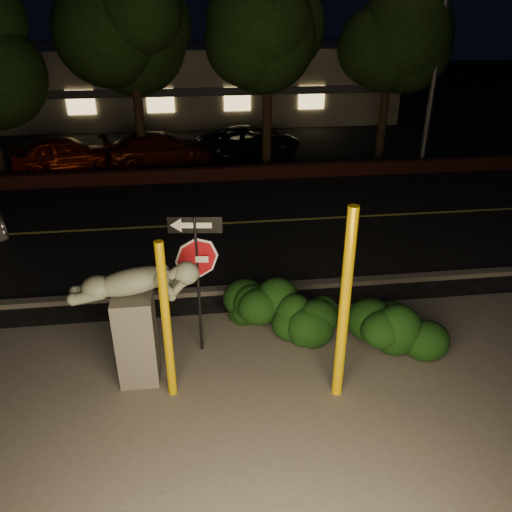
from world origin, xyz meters
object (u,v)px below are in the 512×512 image
(yellow_pole_left, at_px, (166,324))
(sculpture, at_px, (136,312))
(signpost, at_px, (197,259))
(parked_car_dark, at_px, (250,140))
(yellow_pole_right, at_px, (344,309))
(parked_car_red, at_px, (66,154))
(streetlight, at_px, (439,6))
(parked_car_darkred, at_px, (161,149))

(yellow_pole_left, distance_m, sculpture, 0.71)
(signpost, distance_m, sculpture, 1.39)
(parked_car_dark, bearing_deg, yellow_pole_right, 155.68)
(yellow_pole_left, bearing_deg, parked_car_red, 107.96)
(yellow_pole_right, distance_m, signpost, 2.73)
(signpost, bearing_deg, yellow_pole_right, -26.92)
(yellow_pole_right, height_order, parked_car_red, yellow_pole_right)
(yellow_pole_right, bearing_deg, sculpture, 165.93)
(signpost, bearing_deg, parked_car_red, 118.80)
(parked_car_red, bearing_deg, yellow_pole_left, -175.02)
(streetlight, relative_size, parked_car_darkred, 2.12)
(streetlight, bearing_deg, yellow_pole_right, -110.95)
(yellow_pole_right, relative_size, parked_car_dark, 0.74)
(parked_car_darkred, height_order, parked_car_dark, parked_car_darkred)
(signpost, distance_m, parked_car_red, 13.52)
(yellow_pole_left, bearing_deg, parked_car_dark, 78.22)
(signpost, distance_m, parked_car_dark, 14.30)
(sculpture, distance_m, parked_car_dark, 15.16)
(sculpture, distance_m, streetlight, 16.33)
(yellow_pole_left, height_order, parked_car_red, yellow_pole_left)
(yellow_pole_right, xyz_separation_m, signpost, (-2.25, 1.52, 0.25))
(parked_car_red, xyz_separation_m, parked_car_dark, (7.60, 1.48, -0.06))
(parked_car_darkred, bearing_deg, parked_car_dark, -89.12)
(sculpture, relative_size, streetlight, 0.23)
(sculpture, bearing_deg, yellow_pole_right, -13.88)
(parked_car_darkred, bearing_deg, signpost, 169.29)
(yellow_pole_left, relative_size, streetlight, 0.29)
(yellow_pole_right, bearing_deg, parked_car_darkred, 103.62)
(yellow_pole_left, bearing_deg, parked_car_darkred, 92.79)
(parked_car_dark, bearing_deg, streetlight, -136.18)
(yellow_pole_left, relative_size, sculpture, 1.27)
(streetlight, height_order, parked_car_dark, streetlight)
(signpost, relative_size, parked_car_darkred, 0.58)
(yellow_pole_left, xyz_separation_m, yellow_pole_right, (2.79, -0.35, 0.27))
(sculpture, xyz_separation_m, parked_car_dark, (3.69, 14.68, -0.75))
(yellow_pole_right, distance_m, parked_car_darkred, 14.79)
(yellow_pole_right, height_order, streetlight, streetlight)
(parked_car_red, bearing_deg, yellow_pole_right, -165.73)
(yellow_pole_right, height_order, signpost, yellow_pole_right)
(yellow_pole_left, bearing_deg, yellow_pole_right, -7.15)
(parked_car_red, height_order, parked_car_dark, parked_car_red)
(streetlight, bearing_deg, parked_car_darkred, 178.69)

